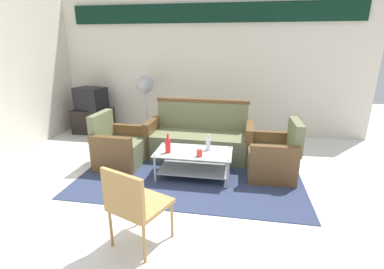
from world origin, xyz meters
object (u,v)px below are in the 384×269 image
Objects in this scene: armchair_right at (273,158)px; tv_stand at (93,121)px; bottle_red at (168,146)px; pedestal_fan at (145,88)px; couch at (200,139)px; coffee_table at (194,160)px; television at (91,99)px; wicker_chair at (134,202)px; cup at (199,153)px; armchair_left at (119,148)px; bottle_clear at (208,144)px.

armchair_right is 4.03m from tv_stand.
tv_stand is at bearing 138.94° from bottle_red.
couch is at bearing -38.49° from pedestal_fan.
pedestal_fan is (-1.34, 1.87, 0.74)m from coffee_table.
television reaches higher than couch.
armchair_right is at bearing 73.63° from wicker_chair.
coffee_table is at bearing 122.25° from cup.
armchair_left is at bearing 158.78° from bottle_red.
television is at bearing 77.04° from tv_stand.
tv_stand is at bearing -19.73° from couch.
armchair_right reaches higher than bottle_red.
armchair_right is (2.42, 0.01, 0.00)m from armchair_left.
armchair_right is at bearing 12.65° from coffee_table.
pedestal_fan reaches higher than tv_stand.
couch is 2.43m from wicker_chair.
couch is 1.65× the size of coffee_table.
armchair_right is 4.06m from television.
couch reaches higher than armchair_left.
pedestal_fan reaches higher than armchair_right.
armchair_right is at bearing 13.66° from bottle_red.
coffee_table is at bearing -54.47° from pedestal_fan.
bottle_red is 2.26m from pedestal_fan.
wicker_chair is at bearing -100.74° from coffee_table.
tv_stand is 0.50m from television.
bottle_clear is at bearing 160.81° from television.
bottle_red is 0.35× the size of tv_stand.
couch is at bearing 92.46° from coffee_table.
armchair_left is at bearing 27.14° from couch.
pedestal_fan is at bearing -175.70° from armchair_left.
wicker_chair is (0.05, -1.47, -0.02)m from bottle_red.
couch is at bearing 105.78° from wicker_chair.
bottle_red is (-1.51, -0.37, 0.23)m from armchair_right.
bottle_red is 2.95m from tv_stand.
television is 0.54× the size of pedestal_fan.
television reaches higher than bottle_red.
bottle_clear is at bearing 70.91° from cup.
television is (-2.67, 2.00, 0.30)m from cup.
television is at bearing 66.37° from armchair_right.
armchair_left is at bearing 163.01° from cup.
television is at bearing -177.79° from pedestal_fan.
armchair_left reaches higher than bottle_clear.
coffee_table is 0.32m from bottle_clear.
couch is at bearing 117.43° from armchair_left.
wicker_chair is (2.27, -3.39, 0.23)m from tv_stand.
cup is (1.37, -0.42, 0.17)m from armchair_left.
pedestal_fan is at bearing 2.33° from tv_stand.
bottle_red is 1.17× the size of bottle_clear.
pedestal_fan reaches higher than armchair_left.
wicker_chair is at bearing 136.68° from television.
armchair_left is at bearing 173.73° from bottle_clear.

